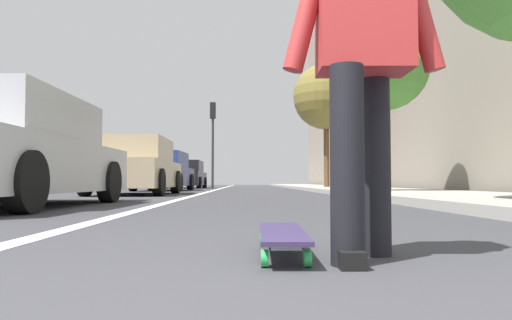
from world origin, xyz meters
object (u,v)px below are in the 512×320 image
Objects in this scene: parked_car_end at (186,175)px; street_tree_mid at (385,68)px; parked_car_near at (9,153)px; skateboard at (282,235)px; skater_person at (362,46)px; parked_car_mid at (135,167)px; traffic_light at (213,129)px; street_tree_far at (326,97)px; parked_car_far at (164,172)px.

parked_car_end is 1.07× the size of street_tree_mid.
parked_car_near is at bearing -179.95° from parked_car_end.
skater_person is (-0.15, -0.35, 0.84)m from skateboard.
street_tree_mid is (-1.07, -6.41, 2.43)m from parked_car_mid.
traffic_light is at bearing -6.76° from parked_car_mid.
parked_car_near is 0.84× the size of street_tree_far.
skateboard is 0.20× the size of street_tree_mid.
parked_car_mid is at bearing 139.55° from street_tree_far.
traffic_light reaches higher than skateboard.
traffic_light reaches higher than parked_car_far.
parked_car_mid is (10.30, 3.13, 0.63)m from skateboard.
parked_car_end reaches higher than skateboard.
parked_car_mid is 10.41m from street_tree_far.
parked_car_mid is at bearing 80.50° from street_tree_mid.
street_tree_mid is (9.23, -3.28, 3.06)m from skateboard.
parked_car_end is (23.08, 3.73, -0.24)m from skater_person.
street_tree_far is (17.82, -3.28, 3.92)m from skateboard.
traffic_light is at bearing -139.43° from parked_car_end.
street_tree_mid is at bearing -99.50° from parked_car_mid.
parked_car_mid is 0.75× the size of street_tree_far.
street_tree_mid is (-13.70, -6.66, 2.46)m from parked_car_end.
street_tree_far is at bearing -0.00° from street_tree_mid.
traffic_light reaches higher than parked_car_mid.
parked_car_far is (11.83, 0.01, -0.01)m from parked_car_near.
parked_car_far is at bearing 163.37° from traffic_light.
skater_person is at bearing 162.63° from street_tree_mid.
street_tree_far is (13.63, -6.64, 3.28)m from parked_car_near.
parked_car_near is at bearing -179.94° from parked_car_far.
parked_car_near reaches higher than parked_car_end.
street_tree_far is at bearing -25.98° from parked_car_near.
street_tree_far is at bearing -127.50° from parked_car_end.
parked_car_end is 9.02m from street_tree_far.
parked_car_far is 5.80m from traffic_light.
traffic_light reaches higher than skater_person.
street_tree_mid is at bearing -135.56° from parked_car_far.
skateboard is 0.20× the size of parked_car_far.
street_tree_mid is at bearing -156.71° from traffic_light.
skater_person is 0.30× the size of street_tree_far.
street_tree_mid reaches higher than parked_car_mid.
parked_car_mid is 12.63m from parked_car_end.
skateboard is 0.21× the size of parked_car_mid.
skateboard is 16.38m from parked_car_far.
traffic_light is (-1.79, -1.53, 2.28)m from parked_car_end.
parked_car_end is (6.91, 0.00, -0.03)m from parked_car_far.
parked_car_near reaches higher than parked_car_far.
parked_car_far is at bearing 12.97° from skater_person.
parked_car_near reaches higher than skateboard.
skateboard is 23.18m from parked_car_end.
skateboard is at bearing 169.57° from street_tree_far.
street_tree_far reaches higher than skater_person.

